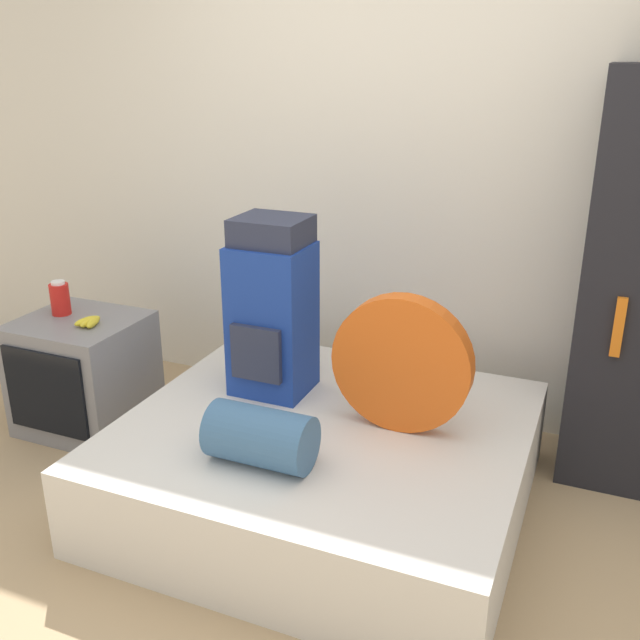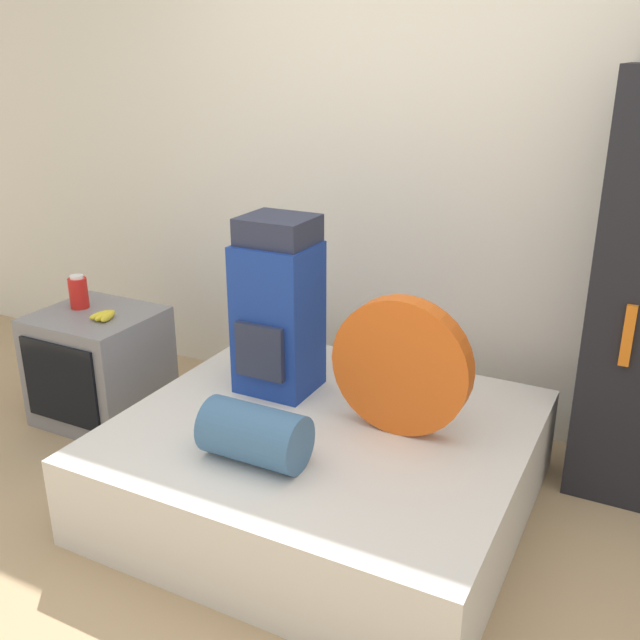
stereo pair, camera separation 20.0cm
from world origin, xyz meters
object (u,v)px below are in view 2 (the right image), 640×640
at_px(sleeping_roll, 255,434).
at_px(television, 100,366).
at_px(canister, 78,292).
at_px(backpack, 278,308).
at_px(tent_bag, 401,366).

xyz_separation_m(sleeping_roll, television, (-1.28, 0.52, -0.20)).
relative_size(television, canister, 3.36).
bearing_deg(television, canister, 163.04).
height_order(backpack, sleeping_roll, backpack).
xyz_separation_m(tent_bag, television, (-1.67, 0.06, -0.37)).
relative_size(backpack, canister, 4.55).
bearing_deg(tent_bag, backpack, 169.22).
distance_m(backpack, canister, 1.18).
relative_size(tent_bag, television, 0.97).
bearing_deg(tent_bag, television, 177.89).
bearing_deg(sleeping_roll, television, 157.85).
xyz_separation_m(backpack, sleeping_roll, (0.23, -0.58, -0.27)).
height_order(tent_bag, sleeping_roll, tent_bag).
height_order(backpack, canister, backpack).
relative_size(tent_bag, sleeping_roll, 1.44).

